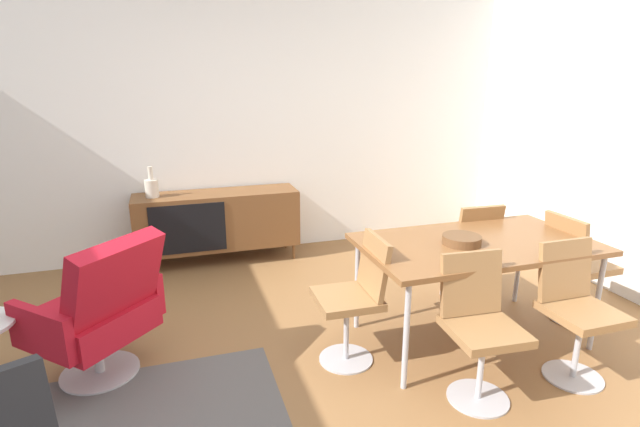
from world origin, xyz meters
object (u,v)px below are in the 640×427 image
(dining_table, at_px, (476,247))
(lounge_chair_red, at_px, (99,309))
(dining_chair_far_end, at_px, (575,264))
(sideboard, at_px, (218,220))
(dining_chair_front_left, at_px, (479,323))
(dining_chair_back_right, at_px, (469,247))
(dining_chair_front_right, at_px, (575,306))
(vase_cobalt, at_px, (152,187))
(dining_chair_near_window, at_px, (356,295))
(wooden_bowl_on_table, at_px, (462,240))

(dining_table, xyz_separation_m, lounge_chair_red, (-2.46, 0.29, -0.23))
(dining_chair_far_end, bearing_deg, sideboard, 139.59)
(sideboard, bearing_deg, dining_table, -53.20)
(dining_chair_front_left, height_order, lounge_chair_red, lounge_chair_red)
(dining_chair_front_left, distance_m, dining_chair_far_end, 1.35)
(dining_chair_far_end, bearing_deg, dining_chair_back_right, 134.00)
(sideboard, xyz_separation_m, dining_chair_front_right, (1.91, -2.64, 0.03))
(vase_cobalt, distance_m, lounge_chair_red, 1.85)
(dining_chair_near_window, height_order, dining_chair_far_end, same)
(dining_chair_near_window, distance_m, lounge_chair_red, 1.60)
(dining_chair_far_end, height_order, lounge_chair_red, lounge_chair_red)
(dining_table, bearing_deg, dining_chair_far_end, -0.11)
(dining_table, height_order, dining_chair_near_window, dining_chair_near_window)
(dining_table, height_order, wooden_bowl_on_table, wooden_bowl_on_table)
(sideboard, height_order, dining_chair_near_window, dining_chair_near_window)
(dining_table, distance_m, dining_chair_back_right, 0.70)
(lounge_chair_red, bearing_deg, dining_chair_back_right, 5.54)
(dining_chair_front_left, height_order, dining_chair_near_window, same)
(vase_cobalt, relative_size, lounge_chair_red, 0.31)
(sideboard, distance_m, dining_chair_back_right, 2.44)
(dining_chair_near_window, bearing_deg, dining_chair_far_end, -0.00)
(dining_chair_front_right, bearing_deg, dining_chair_far_end, 45.95)
(sideboard, relative_size, vase_cobalt, 5.43)
(vase_cobalt, height_order, dining_table, vase_cobalt)
(vase_cobalt, xyz_separation_m, dining_table, (2.15, -2.08, -0.12))
(vase_cobalt, relative_size, dining_table, 0.18)
(dining_chair_near_window, relative_size, lounge_chair_red, 0.90)
(dining_chair_back_right, distance_m, dining_chair_far_end, 0.78)
(sideboard, relative_size, wooden_bowl_on_table, 6.15)
(dining_chair_front_left, xyz_separation_m, dining_chair_front_right, (0.70, 0.00, 0.00))
(vase_cobalt, xyz_separation_m, dining_chair_front_right, (2.50, -2.64, -0.35))
(dining_table, relative_size, dining_chair_front_left, 1.87)
(sideboard, height_order, dining_chair_front_left, dining_chair_front_left)
(dining_table, xyz_separation_m, dining_chair_far_end, (0.89, -0.00, -0.23))
(dining_chair_far_end, xyz_separation_m, lounge_chair_red, (-3.35, 0.29, -0.00))
(dining_table, relative_size, dining_chair_far_end, 1.87)
(sideboard, bearing_deg, dining_chair_near_window, -72.23)
(sideboard, relative_size, lounge_chair_red, 1.69)
(vase_cobalt, distance_m, dining_chair_front_right, 3.65)
(vase_cobalt, xyz_separation_m, lounge_chair_red, (-0.31, -1.80, -0.35))
(dining_chair_far_end, bearing_deg, vase_cobalt, 145.57)
(dining_chair_back_right, bearing_deg, dining_chair_front_right, -89.88)
(sideboard, distance_m, wooden_bowl_on_table, 2.55)
(dining_chair_near_window, height_order, dining_chair_front_right, same)
(dining_chair_back_right, relative_size, dining_chair_far_end, 1.00)
(dining_table, relative_size, wooden_bowl_on_table, 6.15)
(vase_cobalt, height_order, dining_chair_near_window, vase_cobalt)
(dining_chair_front_left, xyz_separation_m, dining_chair_far_end, (1.23, 0.56, 0.00))
(dining_chair_front_left, height_order, dining_chair_back_right, same)
(sideboard, distance_m, dining_chair_front_right, 3.26)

